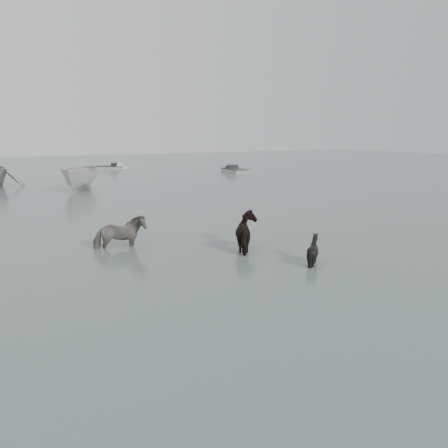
{
  "coord_description": "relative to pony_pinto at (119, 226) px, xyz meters",
  "views": [
    {
      "loc": [
        -6.57,
        -12.0,
        4.05
      ],
      "look_at": [
        0.13,
        0.86,
        1.0
      ],
      "focal_mm": 35.0,
      "sensor_mm": 36.0,
      "label": 1
    }
  ],
  "objects": [
    {
      "name": "skiff_port",
      "position": [
        18.19,
        24.34,
        -0.41
      ],
      "size": [
        1.73,
        4.91,
        0.75
      ],
      "primitive_type": null,
      "rotation": [
        0.0,
        0.0,
        1.54
      ],
      "color": "#939694",
      "rests_on": "ground"
    },
    {
      "name": "pony_dark",
      "position": [
        4.05,
        -2.26,
        0.02
      ],
      "size": [
        1.41,
        1.63,
        1.61
      ],
      "primitive_type": "imported",
      "rotation": [
        0.0,
        0.0,
        1.54
      ],
      "color": "black",
      "rests_on": "ground"
    },
    {
      "name": "boat_small",
      "position": [
        1.67,
        17.46,
        0.16
      ],
      "size": [
        3.91,
        5.18,
        1.89
      ],
      "primitive_type": "imported",
      "rotation": [
        0.0,
        0.0,
        -0.49
      ],
      "color": "silver",
      "rests_on": "ground"
    },
    {
      "name": "pony_pinto",
      "position": [
        0.0,
        0.0,
        0.0
      ],
      "size": [
        1.94,
        1.07,
        1.56
      ],
      "primitive_type": "imported",
      "rotation": [
        0.0,
        0.0,
        1.44
      ],
      "color": "black",
      "rests_on": "ground"
    },
    {
      "name": "ground",
      "position": [
        2.87,
        -3.16,
        -0.78
      ],
      "size": [
        140.0,
        140.0,
        0.0
      ],
      "primitive_type": "plane",
      "color": "#4D5B56",
      "rests_on": "ground"
    },
    {
      "name": "skiff_mid",
      "position": [
        7.66,
        34.01,
        -0.41
      ],
      "size": [
        4.58,
        3.86,
        0.75
      ],
      "primitive_type": null,
      "rotation": [
        0.0,
        0.0,
        -0.61
      ],
      "color": "#AEB1AF",
      "rests_on": "ground"
    },
    {
      "name": "pony_black",
      "position": [
        4.96,
        -4.65,
        -0.21
      ],
      "size": [
        1.07,
        0.96,
        1.14
      ],
      "primitive_type": "imported",
      "rotation": [
        0.0,
        0.0,
        1.61
      ],
      "color": "black",
      "rests_on": "ground"
    }
  ]
}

